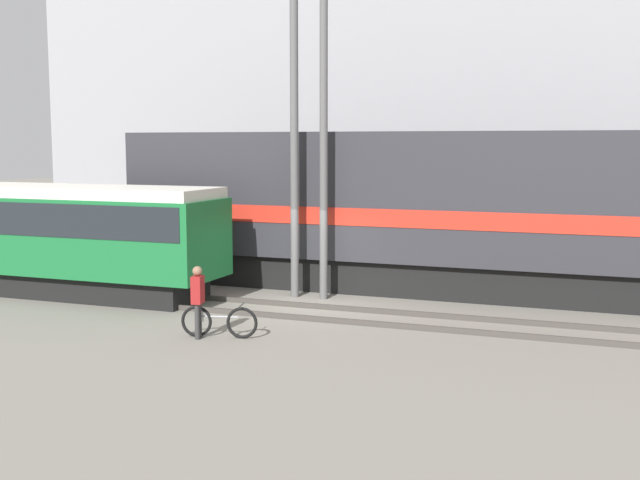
% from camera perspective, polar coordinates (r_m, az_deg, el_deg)
% --- Properties ---
extents(ground_plane, '(120.00, 120.00, 0.00)m').
position_cam_1_polar(ground_plane, '(21.41, -1.38, -4.81)').
color(ground_plane, gray).
extents(track_near, '(60.00, 1.50, 0.14)m').
position_cam_1_polar(track_near, '(20.72, -2.17, -5.01)').
color(track_near, '#47423D').
rests_on(track_near, ground).
extents(track_far, '(60.00, 1.51, 0.14)m').
position_cam_1_polar(track_far, '(24.51, 1.62, -3.14)').
color(track_far, '#47423D').
rests_on(track_far, ground).
extents(building_backdrop, '(31.40, 6.00, 14.16)m').
position_cam_1_polar(building_backdrop, '(33.01, 7.00, 11.62)').
color(building_backdrop, '#99999E').
rests_on(building_backdrop, ground).
extents(freight_locomotive, '(19.20, 3.04, 5.27)m').
position_cam_1_polar(freight_locomotive, '(23.37, 8.82, 2.18)').
color(freight_locomotive, black).
rests_on(freight_locomotive, ground).
extents(streetcar, '(9.72, 2.54, 3.14)m').
position_cam_1_polar(streetcar, '(24.11, -17.97, 0.50)').
color(streetcar, black).
rests_on(streetcar, ground).
extents(bicycle, '(1.74, 0.55, 0.78)m').
position_cam_1_polar(bicycle, '(18.21, -7.18, -5.80)').
color(bicycle, black).
rests_on(bicycle, ground).
extents(person, '(0.29, 0.40, 1.64)m').
position_cam_1_polar(person, '(18.07, -8.69, -3.88)').
color(person, '#333333').
rests_on(person, ground).
extents(utility_pole_left, '(0.23, 0.23, 8.83)m').
position_cam_1_polar(utility_pole_left, '(22.45, -1.84, 7.09)').
color(utility_pole_left, '#595959').
rests_on(utility_pole_left, ground).
extents(utility_pole_center, '(0.22, 0.22, 9.14)m').
position_cam_1_polar(utility_pole_center, '(22.13, 0.26, 7.48)').
color(utility_pole_center, '#595959').
rests_on(utility_pole_center, ground).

